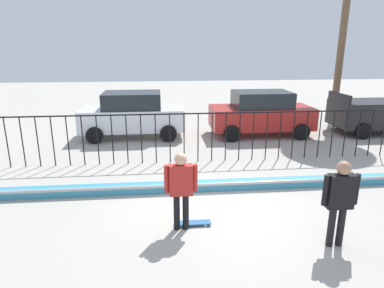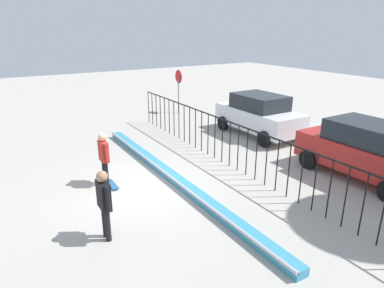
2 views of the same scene
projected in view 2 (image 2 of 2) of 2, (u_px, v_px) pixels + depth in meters
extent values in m
plane|color=#ADA89E|center=(142.00, 188.00, 10.65)|extent=(60.00, 60.00, 0.00)
cube|color=teal|center=(173.00, 177.00, 11.16)|extent=(11.00, 0.36, 0.22)
cylinder|color=#B2B2B7|center=(168.00, 175.00, 11.04)|extent=(11.00, 0.09, 0.09)
cylinder|color=black|center=(149.00, 107.00, 17.73)|extent=(0.04, 0.04, 1.66)
cylinder|color=black|center=(152.00, 109.00, 17.36)|extent=(0.04, 0.04, 1.66)
cylinder|color=black|center=(156.00, 111.00, 16.98)|extent=(0.04, 0.04, 1.66)
cylinder|color=black|center=(160.00, 113.00, 16.60)|extent=(0.04, 0.04, 1.66)
cylinder|color=black|center=(165.00, 115.00, 16.22)|extent=(0.04, 0.04, 1.66)
cylinder|color=black|center=(169.00, 117.00, 15.85)|extent=(0.04, 0.04, 1.66)
cylinder|color=black|center=(174.00, 119.00, 15.47)|extent=(0.04, 0.04, 1.66)
cylinder|color=black|center=(179.00, 121.00, 15.09)|extent=(0.04, 0.04, 1.66)
cylinder|color=black|center=(184.00, 123.00, 14.72)|extent=(0.04, 0.04, 1.66)
cylinder|color=black|center=(190.00, 126.00, 14.34)|extent=(0.04, 0.04, 1.66)
cylinder|color=black|center=(195.00, 129.00, 13.96)|extent=(0.04, 0.04, 1.66)
cylinder|color=black|center=(202.00, 131.00, 13.59)|extent=(0.04, 0.04, 1.66)
cylinder|color=black|center=(208.00, 134.00, 13.21)|extent=(0.04, 0.04, 1.66)
cylinder|color=black|center=(215.00, 137.00, 12.83)|extent=(0.04, 0.04, 1.66)
cylinder|color=black|center=(222.00, 141.00, 12.45)|extent=(0.04, 0.04, 1.66)
cylinder|color=black|center=(230.00, 144.00, 12.08)|extent=(0.04, 0.04, 1.66)
cylinder|color=black|center=(238.00, 148.00, 11.70)|extent=(0.04, 0.04, 1.66)
cylinder|color=black|center=(247.00, 152.00, 11.32)|extent=(0.04, 0.04, 1.66)
cylinder|color=black|center=(256.00, 156.00, 10.95)|extent=(0.04, 0.04, 1.66)
cylinder|color=black|center=(266.00, 161.00, 10.57)|extent=(0.04, 0.04, 1.66)
cylinder|color=black|center=(277.00, 166.00, 10.19)|extent=(0.04, 0.04, 1.66)
cylinder|color=black|center=(289.00, 171.00, 9.82)|extent=(0.04, 0.04, 1.66)
cylinder|color=black|center=(301.00, 177.00, 9.44)|extent=(0.04, 0.04, 1.66)
cylinder|color=black|center=(315.00, 183.00, 9.06)|extent=(0.04, 0.04, 1.66)
cylinder|color=black|center=(330.00, 190.00, 8.68)|extent=(0.04, 0.04, 1.66)
cylinder|color=black|center=(346.00, 197.00, 8.31)|extent=(0.04, 0.04, 1.66)
cylinder|color=black|center=(363.00, 205.00, 7.93)|extent=(0.04, 0.04, 1.66)
cylinder|color=black|center=(383.00, 214.00, 7.55)|extent=(0.04, 0.04, 1.66)
cube|color=black|center=(231.00, 122.00, 11.81)|extent=(14.00, 0.04, 0.04)
cylinder|color=black|center=(104.00, 171.00, 10.87)|extent=(0.13, 0.13, 0.79)
cylinder|color=black|center=(106.00, 174.00, 10.71)|extent=(0.13, 0.13, 0.79)
cube|color=#B22823|center=(103.00, 151.00, 10.55)|extent=(0.48, 0.21, 0.66)
sphere|color=tan|center=(102.00, 137.00, 10.41)|extent=(0.26, 0.26, 0.26)
cylinder|color=#B22823|center=(101.00, 147.00, 10.78)|extent=(0.10, 0.10, 0.59)
cylinder|color=#B22823|center=(106.00, 153.00, 10.31)|extent=(0.10, 0.10, 0.59)
cube|color=#26598C|center=(112.00, 184.00, 10.75)|extent=(0.80, 0.20, 0.02)
cylinder|color=silver|center=(117.00, 188.00, 10.58)|extent=(0.05, 0.03, 0.05)
cylinder|color=silver|center=(113.00, 189.00, 10.50)|extent=(0.05, 0.03, 0.05)
cylinder|color=silver|center=(112.00, 182.00, 11.01)|extent=(0.05, 0.03, 0.05)
cylinder|color=silver|center=(107.00, 183.00, 10.94)|extent=(0.05, 0.03, 0.05)
cylinder|color=black|center=(105.00, 222.00, 8.04)|extent=(0.14, 0.14, 0.81)
cylinder|color=black|center=(108.00, 225.00, 7.88)|extent=(0.14, 0.14, 0.81)
cube|color=black|center=(104.00, 195.00, 7.72)|extent=(0.49, 0.21, 0.67)
sphere|color=#A87A5B|center=(102.00, 177.00, 7.57)|extent=(0.26, 0.26, 0.26)
cylinder|color=black|center=(100.00, 189.00, 7.95)|extent=(0.11, 0.11, 0.60)
cylinder|color=black|center=(108.00, 199.00, 7.46)|extent=(0.11, 0.11, 0.60)
cube|color=silver|center=(259.00, 118.00, 15.73)|extent=(4.30, 1.90, 0.90)
cube|color=#1E2328|center=(260.00, 102.00, 15.48)|extent=(2.37, 1.71, 0.66)
cylinder|color=black|center=(296.00, 132.00, 15.16)|extent=(0.68, 0.22, 0.68)
cylinder|color=black|center=(264.00, 139.00, 14.23)|extent=(0.68, 0.22, 0.68)
cylinder|color=black|center=(253.00, 118.00, 17.53)|extent=(0.68, 0.22, 0.68)
cylinder|color=black|center=(223.00, 123.00, 16.59)|extent=(0.68, 0.22, 0.68)
cube|color=#B2231E|center=(365.00, 155.00, 11.17)|extent=(4.30, 1.90, 0.90)
cube|color=#1E2328|center=(369.00, 132.00, 10.92)|extent=(2.37, 1.71, 0.66)
cylinder|color=black|center=(342.00, 150.00, 12.96)|extent=(0.68, 0.22, 0.68)
cylinder|color=black|center=(308.00, 159.00, 12.03)|extent=(0.68, 0.22, 0.68)
cylinder|color=slate|center=(179.00, 95.00, 19.78)|extent=(0.07, 0.07, 2.10)
cylinder|color=red|center=(179.00, 77.00, 19.44)|extent=(0.76, 0.02, 0.76)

